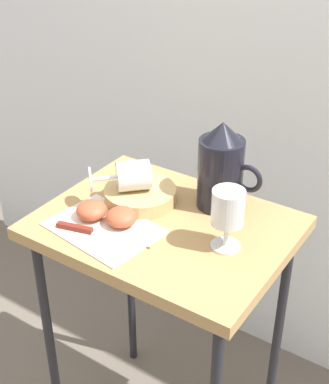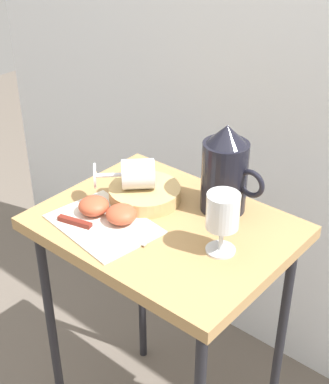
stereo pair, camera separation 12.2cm
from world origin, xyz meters
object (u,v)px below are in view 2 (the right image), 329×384
object	(u,v)px
pitcher	(225,176)
wine_glass_upright	(223,215)
wine_glass_tipped_near	(136,174)
table	(164,251)
apple_half_right	(121,214)
apple_half_left	(94,206)
basket_tray	(145,194)
knife	(88,226)

from	to	relation	value
pitcher	wine_glass_upright	bearing A→B (deg)	-56.66
wine_glass_upright	pitcher	bearing A→B (deg)	123.34
wine_glass_tipped_near	table	bearing A→B (deg)	-15.09
wine_glass_tipped_near	wine_glass_upright	bearing A→B (deg)	-7.65
table	apple_half_right	bearing A→B (deg)	-138.25
wine_glass_tipped_near	apple_half_right	size ratio (longest dim) A/B	2.07
apple_half_left	pitcher	bearing A→B (deg)	45.19
pitcher	wine_glass_tipped_near	bearing A→B (deg)	-150.45
table	apple_half_left	size ratio (longest dim) A/B	10.31
basket_tray	wine_glass_tipped_near	distance (m)	0.06
basket_tray	wine_glass_tipped_near	world-z (taller)	wine_glass_tipped_near
table	wine_glass_tipped_near	xyz separation A→B (m)	(-0.11, 0.03, 0.15)
table	wine_glass_tipped_near	distance (m)	0.19
table	basket_tray	world-z (taller)	basket_tray
basket_tray	apple_half_left	size ratio (longest dim) A/B	2.43
basket_tray	apple_half_right	world-z (taller)	apple_half_right
wine_glass_tipped_near	basket_tray	bearing A→B (deg)	36.42
knife	wine_glass_tipped_near	bearing A→B (deg)	91.32
apple_half_right	table	bearing A→B (deg)	41.75
wine_glass_upright	apple_half_left	size ratio (longest dim) A/B	1.94
basket_tray	pitcher	world-z (taller)	pitcher
table	knife	world-z (taller)	knife
basket_tray	knife	distance (m)	0.17
wine_glass_upright	apple_half_right	bearing A→B (deg)	-165.77
table	basket_tray	bearing A→B (deg)	156.41
knife	table	bearing A→B (deg)	49.76
table	wine_glass_upright	world-z (taller)	wine_glass_upright
wine_glass_tipped_near	knife	size ratio (longest dim) A/B	0.67
pitcher	wine_glass_tipped_near	distance (m)	0.21
pitcher	wine_glass_tipped_near	xyz separation A→B (m)	(-0.18, -0.10, -0.02)
pitcher	apple_half_right	xyz separation A→B (m)	(-0.14, -0.20, -0.06)
knife	apple_half_right	bearing A→B (deg)	59.86
wine_glass_tipped_near	pitcher	bearing A→B (deg)	29.55
table	apple_half_left	distance (m)	0.20
table	apple_half_left	xyz separation A→B (m)	(-0.15, -0.08, 0.11)
wine_glass_upright	knife	world-z (taller)	wine_glass_upright
pitcher	wine_glass_upright	size ratio (longest dim) A/B	1.55
apple_half_right	knife	distance (m)	0.08
apple_half_right	pitcher	bearing A→B (deg)	54.92
pitcher	wine_glass_tipped_near	world-z (taller)	pitcher
wine_glass_tipped_near	apple_half_left	xyz separation A→B (m)	(-0.03, -0.11, -0.05)
pitcher	apple_half_left	distance (m)	0.31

